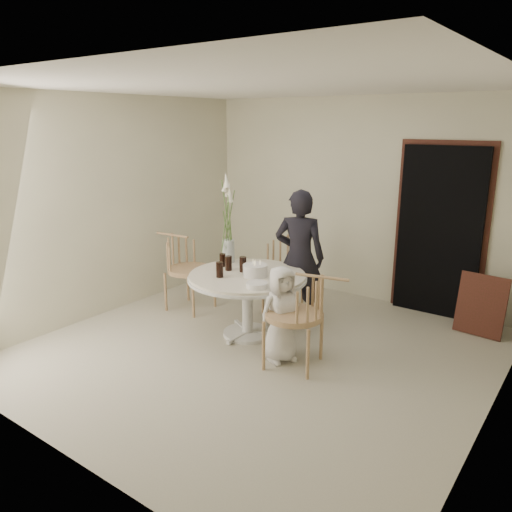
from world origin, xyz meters
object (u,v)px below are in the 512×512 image
Objects in this scene: chair_far at (286,261)px; chair_right at (307,307)px; table at (247,284)px; chair_left at (181,261)px; birthday_cake at (255,270)px; girl at (299,258)px; flower_vase at (228,228)px; boy at (281,314)px.

chair_far is 1.74m from chair_right.
table is at bearing -101.75° from chair_far.
table is 1.36× the size of chair_left.
birthday_cake is (0.28, -1.07, 0.19)m from chair_far.
chair_far is at bearing -61.93° from girl.
chair_far is 1.01m from flower_vase.
chair_right is at bearing -16.71° from table.
girl is at bearing -62.33° from chair_far.
boy is at bearing -109.55° from chair_left.
chair_left reaches higher than table.
chair_right reaches higher than table.
birthday_cake is at bearing -2.48° from table.
chair_left is 1.37m from birthday_cake.
table is 0.21m from birthday_cake.
flower_vase is at bearing 91.37° from boy.
chair_left is 1.58m from girl.
girl is 0.92m from flower_vase.
flower_vase reaches higher than table.
chair_right is 1.18m from girl.
birthday_cake is at bearing 56.69° from girl.
boy is at bearing -79.76° from chair_far.
chair_far is at bearing 58.90° from boy.
chair_right is 0.89m from birthday_cake.
boy reaches higher than birthday_cake.
boy reaches higher than chair_far.
chair_right reaches higher than chair_far.
chair_right is 0.98× the size of boy.
girl is 1.09m from boy.
girl reaches higher than chair_left.
chair_left is at bearing -162.59° from chair_far.
table is 4.95× the size of birthday_cake.
girl is (1.50, 0.46, 0.18)m from chair_left.
chair_far is at bearing -55.95° from chair_left.
flower_vase reaches higher than girl.
girl reaches higher than table.
girl is at bearing -77.37° from chair_left.
flower_vase is at bearing -123.46° from chair_right.
chair_left is at bearing -176.43° from flower_vase.
table is 1.26m from chair_left.
birthday_cake is (1.35, -0.22, 0.16)m from chair_left.
girl reaches higher than boy.
birthday_cake is at bearing 89.40° from boy.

